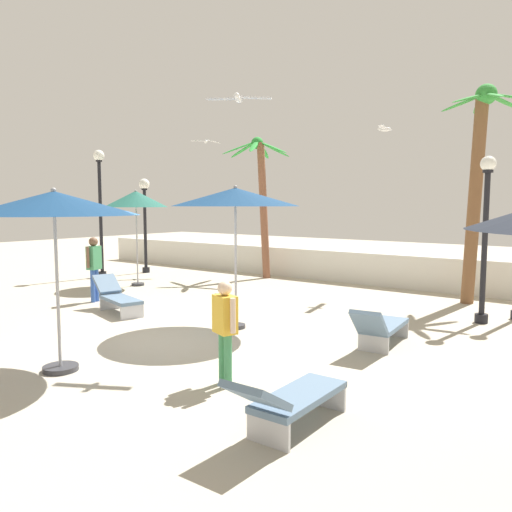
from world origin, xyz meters
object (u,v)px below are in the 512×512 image
object	(u,v)px
lamp_post_3	(485,228)
seagull_0	(238,98)
patio_umbrella_0	(136,200)
palm_tree_1	(478,172)
seagull_2	(385,129)
palm_tree_0	(262,189)
lamp_post_0	(100,198)
lamp_post_1	(145,212)
patio_umbrella_4	(235,198)
lounge_chair_1	(117,296)
lounge_chair_2	(289,398)
seagull_1	(206,141)
guest_0	(94,263)
lounge_chair_0	(381,326)
guest_1	(225,323)
patio_umbrella_3	(54,205)

from	to	relation	value
lamp_post_3	seagull_0	xyz separation A→B (m)	(-3.06, -4.69, 2.35)
patio_umbrella_0	palm_tree_1	size ratio (longest dim) A/B	0.55
palm_tree_1	seagull_2	world-z (taller)	palm_tree_1
patio_umbrella_0	palm_tree_0	size ratio (longest dim) A/B	0.62
lamp_post_0	lamp_post_1	distance (m)	1.86
patio_umbrella_4	palm_tree_1	size ratio (longest dim) A/B	0.53
seagull_0	lounge_chair_1	bearing A→B (deg)	173.36
patio_umbrella_4	lounge_chair_1	xyz separation A→B (m)	(-3.29, -0.54, -2.34)
lamp_post_0	seagull_2	world-z (taller)	seagull_2
lounge_chair_1	seagull_0	world-z (taller)	seagull_0
seagull_2	lounge_chair_2	bearing A→B (deg)	-72.34
palm_tree_0	seagull_1	size ratio (longest dim) A/B	5.12
lamp_post_3	guest_0	xyz separation A→B (m)	(-8.86, -3.72, -1.04)
palm_tree_1	guest_0	distance (m)	10.30
lamp_post_0	lamp_post_3	world-z (taller)	lamp_post_0
lamp_post_3	lounge_chair_0	xyz separation A→B (m)	(-0.98, -3.16, -1.71)
lamp_post_0	lounge_chair_0	xyz separation A→B (m)	(11.67, -2.39, -2.45)
palm_tree_0	seagull_1	xyz separation A→B (m)	(-2.75, 0.10, 1.86)
palm_tree_1	lamp_post_3	distance (m)	2.64
patio_umbrella_4	seagull_1	xyz separation A→B (m)	(-6.82, 6.43, 2.28)
lamp_post_0	guest_0	size ratio (longest dim) A/B	2.60
guest_0	patio_umbrella_0	bearing A→B (deg)	116.93
lounge_chair_0	palm_tree_0	bearing A→B (deg)	140.58
patio_umbrella_0	lounge_chair_0	bearing A→B (deg)	-11.84
lounge_chair_0	seagull_1	size ratio (longest dim) A/B	1.99
guest_0	seagull_2	world-z (taller)	seagull_2
palm_tree_0	patio_umbrella_0	bearing A→B (deg)	-117.76
patio_umbrella_0	seagull_1	size ratio (longest dim) A/B	3.16
palm_tree_1	seagull_1	bearing A→B (deg)	176.52
lounge_chair_1	seagull_1	size ratio (longest dim) A/B	2.01
patio_umbrella_4	lamp_post_0	distance (m)	9.12
lamp_post_1	seagull_1	distance (m)	3.57
guest_0	seagull_2	distance (m)	8.94
patio_umbrella_4	seagull_1	size ratio (longest dim) A/B	3.09
lounge_chair_2	seagull_2	world-z (taller)	seagull_2
palm_tree_0	lamp_post_1	distance (m)	4.68
palm_tree_0	lounge_chair_0	xyz separation A→B (m)	(7.08, -5.82, -2.76)
guest_1	seagull_0	bearing A→B (deg)	123.63
palm_tree_0	guest_0	xyz separation A→B (m)	(-0.79, -6.39, -2.10)
lounge_chair_2	guest_1	size ratio (longest dim) A/B	1.23
guest_0	seagull_2	xyz separation A→B (m)	(5.51, 6.00, 3.70)
lamp_post_0	guest_0	bearing A→B (deg)	-37.92
lounge_chair_2	guest_0	world-z (taller)	guest_0
patio_umbrella_3	seagull_2	xyz separation A→B (m)	(1.07, 9.73, 2.17)
seagull_0	seagull_1	bearing A→B (deg)	136.11
palm_tree_0	seagull_1	world-z (taller)	seagull_1
palm_tree_0	guest_1	size ratio (longest dim) A/B	3.27
lounge_chair_0	palm_tree_1	bearing A→B (deg)	87.44
lamp_post_1	seagull_0	bearing A→B (deg)	-31.45
lamp_post_1	lounge_chair_2	world-z (taller)	lamp_post_1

